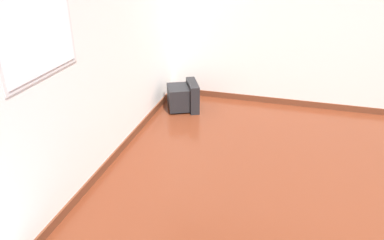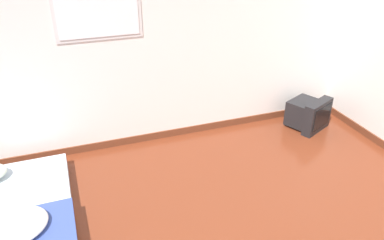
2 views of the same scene
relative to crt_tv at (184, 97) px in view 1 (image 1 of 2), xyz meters
The scene contains 2 objects.
wall_back 2.63m from the crt_tv, behind, with size 8.22×0.08×2.60m.
crt_tv is the anchor object (origin of this frame).
Camera 1 is at (-2.37, 1.15, 2.24)m, focal length 35.00 mm.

